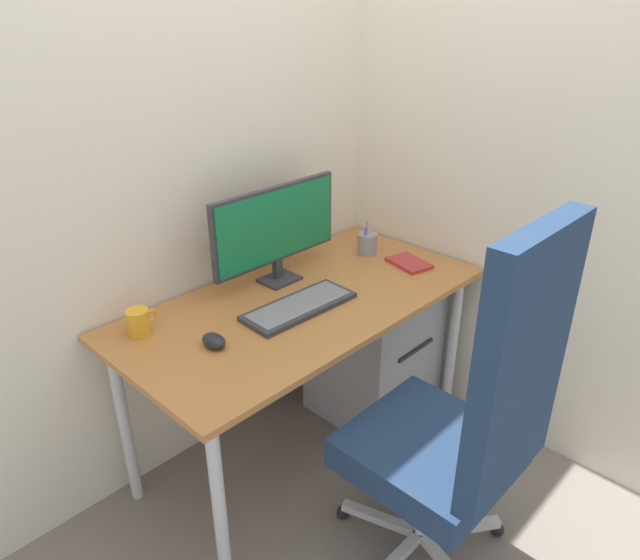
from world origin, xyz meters
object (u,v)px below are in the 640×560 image
Objects in this scene: coffee_mug at (139,322)px; mouse at (214,341)px; monitor at (276,227)px; filing_cabinet at (373,353)px; keyboard at (299,306)px; notebook at (409,263)px; pen_holder at (367,243)px; office_chair at (466,421)px.

mouse is at bearing -62.92° from coffee_mug.
monitor is at bearing 23.92° from mouse.
filing_cabinet is 0.67m from keyboard.
mouse reaches higher than notebook.
filing_cabinet is 6.14× the size of mouse.
mouse is 0.96m from pen_holder.
coffee_mug is (-1.00, 0.23, 0.49)m from filing_cabinet.
office_chair is 7.08× the size of notebook.
pen_holder is at bearing -10.14° from monitor.
filing_cabinet is at bearing 152.25° from notebook.
monitor is at bearing -2.53° from coffee_mug.
pen_holder is (0.46, -0.08, -0.18)m from monitor.
coffee_mug reaches higher than notebook.
monitor is 0.34m from keyboard.
office_chair reaches higher than mouse.
coffee_mug is (-1.10, 0.32, 0.04)m from notebook.
office_chair is 8.01× the size of pen_holder.
mouse is 0.98m from notebook.
notebook is at bearing -30.94° from monitor.
coffee_mug is (-1.07, 0.11, -0.00)m from pen_holder.
pen_holder is at bearing 7.64° from mouse.
mouse is at bearing -171.12° from notebook.
pen_holder is at bearing 58.26° from filing_cabinet.
pen_holder reaches higher than filing_cabinet.
office_chair is 1.02m from monitor.
pen_holder reaches higher than keyboard.
keyboard is at bearing -3.21° from mouse.
monitor is 0.50m from pen_holder.
monitor is 0.62m from notebook.
notebook is at bearing -5.01° from mouse.
pen_holder is (0.08, 0.12, 0.49)m from filing_cabinet.
keyboard is 2.46× the size of notebook.
monitor is (0.12, 0.96, 0.33)m from office_chair.
keyboard is (0.01, 0.72, 0.11)m from office_chair.
office_chair reaches higher than notebook.
keyboard is 2.78× the size of pen_holder.
notebook is 1.63× the size of coffee_mug.
keyboard is at bearing -176.28° from filing_cabinet.
monitor is 0.57m from mouse.
pen_holder is at bearing -5.85° from coffee_mug.
mouse is 0.53× the size of notebook.
mouse is (-0.37, 0.74, 0.13)m from office_chair.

